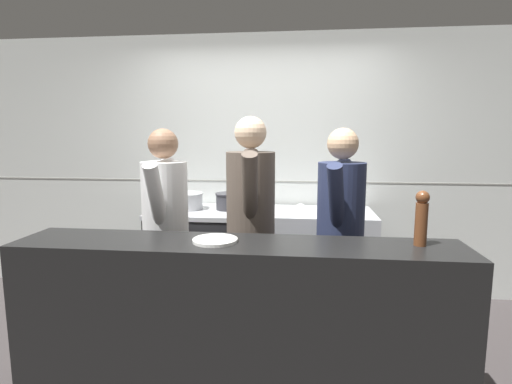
# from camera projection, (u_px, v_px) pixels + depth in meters

# --- Properties ---
(ground_plane) EXTENTS (14.00, 14.00, 0.00)m
(ground_plane) POSITION_uv_depth(u_px,v_px,m) (243.00, 373.00, 2.73)
(ground_plane) COLOR #383333
(wall_back_tiled) EXTENTS (8.00, 0.06, 2.60)m
(wall_back_tiled) POSITION_uv_depth(u_px,v_px,m) (264.00, 166.00, 4.05)
(wall_back_tiled) COLOR silver
(wall_back_tiled) RESTS_ON ground_plane
(oven_range) EXTENTS (1.01, 0.71, 0.91)m
(oven_range) POSITION_uv_depth(u_px,v_px,m) (207.00, 256.00, 3.84)
(oven_range) COLOR #232326
(oven_range) RESTS_ON ground_plane
(prep_counter) EXTENTS (1.01, 0.65, 0.92)m
(prep_counter) POSITION_uv_depth(u_px,v_px,m) (317.00, 260.00, 3.72)
(prep_counter) COLOR #B7BABF
(prep_counter) RESTS_ON ground_plane
(pass_counter) EXTENTS (2.58, 0.45, 1.01)m
(pass_counter) POSITION_uv_depth(u_px,v_px,m) (237.00, 326.00, 2.35)
(pass_counter) COLOR black
(pass_counter) RESTS_ON ground_plane
(stock_pot) EXTENTS (0.34, 0.34, 0.15)m
(stock_pot) POSITION_uv_depth(u_px,v_px,m) (186.00, 200.00, 3.81)
(stock_pot) COLOR #B7BABF
(stock_pot) RESTS_ON oven_range
(sauce_pot) EXTENTS (0.26, 0.26, 0.16)m
(sauce_pot) POSITION_uv_depth(u_px,v_px,m) (229.00, 201.00, 3.78)
(sauce_pot) COLOR #2D2D33
(sauce_pot) RESTS_ON oven_range
(mixing_bowl_steel) EXTENTS (0.27, 0.27, 0.07)m
(mixing_bowl_steel) POSITION_uv_depth(u_px,v_px,m) (300.00, 207.00, 3.70)
(mixing_bowl_steel) COLOR #B7BABF
(mixing_bowl_steel) RESTS_ON prep_counter
(chefs_knife) EXTENTS (0.32, 0.21, 0.02)m
(chefs_knife) POSITION_uv_depth(u_px,v_px,m) (334.00, 213.00, 3.56)
(chefs_knife) COLOR #B7BABF
(chefs_knife) RESTS_ON prep_counter
(plated_dish_main) EXTENTS (0.26, 0.26, 0.02)m
(plated_dish_main) POSITION_uv_depth(u_px,v_px,m) (215.00, 240.00, 2.30)
(plated_dish_main) COLOR white
(plated_dish_main) RESTS_ON pass_counter
(pepper_mill) EXTENTS (0.07, 0.07, 0.31)m
(pepper_mill) POSITION_uv_depth(u_px,v_px,m) (421.00, 217.00, 2.20)
(pepper_mill) COLOR brown
(pepper_mill) RESTS_ON pass_counter
(chef_head_cook) EXTENTS (0.36, 0.73, 1.67)m
(chef_head_cook) POSITION_uv_depth(u_px,v_px,m) (166.00, 228.00, 2.99)
(chef_head_cook) COLOR black
(chef_head_cook) RESTS_ON ground_plane
(chef_sous) EXTENTS (0.39, 0.77, 1.75)m
(chef_sous) POSITION_uv_depth(u_px,v_px,m) (251.00, 223.00, 2.95)
(chef_sous) COLOR black
(chef_sous) RESTS_ON ground_plane
(chef_line) EXTENTS (0.41, 0.73, 1.67)m
(chef_line) POSITION_uv_depth(u_px,v_px,m) (340.00, 231.00, 2.89)
(chef_line) COLOR black
(chef_line) RESTS_ON ground_plane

